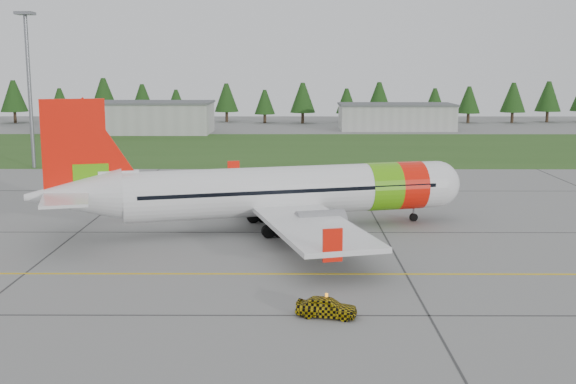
{
  "coord_description": "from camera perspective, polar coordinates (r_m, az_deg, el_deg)",
  "views": [
    {
      "loc": [
        2.47,
        -37.57,
        13.39
      ],
      "look_at": [
        2.22,
        18.56,
        3.62
      ],
      "focal_mm": 45.0,
      "sensor_mm": 36.0,
      "label": 1
    }
  ],
  "objects": [
    {
      "name": "hangar_west",
      "position": [
        151.46,
        -12.18,
        5.72
      ],
      "size": [
        32.0,
        14.0,
        6.0
      ],
      "primitive_type": "cube",
      "color": "#A8A8A3",
      "rests_on": "ground"
    },
    {
      "name": "service_van",
      "position": [
        97.25,
        -13.6,
        2.88
      ],
      "size": [
        1.52,
        1.45,
        4.02
      ],
      "primitive_type": "imported",
      "rotation": [
        0.0,
        0.0,
        0.09
      ],
      "color": "silver",
      "rests_on": "ground"
    },
    {
      "name": "hangar_east",
      "position": [
        157.56,
        8.52,
        5.84
      ],
      "size": [
        24.0,
        12.0,
        5.2
      ],
      "primitive_type": "cube",
      "color": "#A8A8A3",
      "rests_on": "ground"
    },
    {
      "name": "ground",
      "position": [
        39.96,
        -3.35,
        -9.72
      ],
      "size": [
        320.0,
        320.0,
        0.0
      ],
      "primitive_type": "plane",
      "color": "gray",
      "rests_on": "ground"
    },
    {
      "name": "treeline",
      "position": [
        175.79,
        -0.55,
        7.14
      ],
      "size": [
        160.0,
        8.0,
        10.0
      ],
      "primitive_type": null,
      "color": "#1C3F14",
      "rests_on": "ground"
    },
    {
      "name": "taxi_guideline",
      "position": [
        47.56,
        -2.75,
        -6.47
      ],
      "size": [
        120.0,
        0.25,
        0.02
      ],
      "primitive_type": "cube",
      "color": "gold",
      "rests_on": "ground"
    },
    {
      "name": "follow_me_car",
      "position": [
        39.24,
        3.07,
        -7.53
      ],
      "size": [
        1.4,
        1.56,
        3.33
      ],
      "primitive_type": "imported",
      "rotation": [
        0.0,
        0.0,
        1.35
      ],
      "color": "gold",
      "rests_on": "ground"
    },
    {
      "name": "grass_strip",
      "position": [
        120.34,
        -0.92,
        3.49
      ],
      "size": [
        320.0,
        50.0,
        0.03
      ],
      "primitive_type": "cube",
      "color": "#30561E",
      "rests_on": "ground"
    },
    {
      "name": "floodlight_mast",
      "position": [
        101.65,
        -19.73,
        7.39
      ],
      "size": [
        0.5,
        0.5,
        20.0
      ],
      "primitive_type": "cylinder",
      "color": "slate",
      "rests_on": "ground"
    },
    {
      "name": "aircraft",
      "position": [
        59.79,
        -0.81,
        0.04
      ],
      "size": [
        35.63,
        33.56,
        11.0
      ],
      "rotation": [
        0.0,
        0.0,
        0.26
      ],
      "color": "white",
      "rests_on": "ground"
    }
  ]
}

